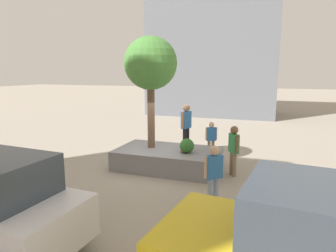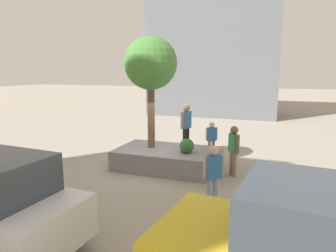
{
  "view_description": "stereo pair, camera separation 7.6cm",
  "coord_description": "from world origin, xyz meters",
  "px_view_note": "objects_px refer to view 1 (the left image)",
  "views": [
    {
      "loc": [
        -4.14,
        10.1,
        3.65
      ],
      "look_at": [
        -0.47,
        -0.29,
        1.64
      ],
      "focal_mm": 32.08,
      "sensor_mm": 36.0,
      "label": 1
    },
    {
      "loc": [
        -4.21,
        10.08,
        3.65
      ],
      "look_at": [
        -0.47,
        -0.29,
        1.64
      ],
      "focal_mm": 32.08,
      "sensor_mm": 36.0,
      "label": 2
    }
  ],
  "objects_px": {
    "plaza_tree": "(151,64)",
    "bystander_watching": "(211,137)",
    "passerby_with_bag": "(234,147)",
    "skateboarder": "(186,124)",
    "pedestrian_crossing": "(214,172)",
    "planter_ledge": "(168,159)",
    "skateboard": "(186,149)"
  },
  "relations": [
    {
      "from": "skateboard",
      "to": "skateboarder",
      "type": "relative_size",
      "value": 0.49
    },
    {
      "from": "plaza_tree",
      "to": "skateboard",
      "type": "distance_m",
      "value": 3.42
    },
    {
      "from": "skateboarder",
      "to": "passerby_with_bag",
      "type": "xyz_separation_m",
      "value": [
        -1.74,
        0.01,
        -0.74
      ]
    },
    {
      "from": "pedestrian_crossing",
      "to": "planter_ledge",
      "type": "bearing_deg",
      "value": -50.25
    },
    {
      "from": "skateboarder",
      "to": "skateboard",
      "type": "bearing_deg",
      "value": 90.0
    },
    {
      "from": "planter_ledge",
      "to": "bystander_watching",
      "type": "height_order",
      "value": "bystander_watching"
    },
    {
      "from": "planter_ledge",
      "to": "bystander_watching",
      "type": "distance_m",
      "value": 2.47
    },
    {
      "from": "planter_ledge",
      "to": "passerby_with_bag",
      "type": "relative_size",
      "value": 2.15
    },
    {
      "from": "passerby_with_bag",
      "to": "pedestrian_crossing",
      "type": "bearing_deg",
      "value": 86.26
    },
    {
      "from": "planter_ledge",
      "to": "skateboard",
      "type": "bearing_deg",
      "value": -178.81
    },
    {
      "from": "passerby_with_bag",
      "to": "bystander_watching",
      "type": "bearing_deg",
      "value": -59.82
    },
    {
      "from": "bystander_watching",
      "to": "skateboard",
      "type": "bearing_deg",
      "value": 75.5
    },
    {
      "from": "plaza_tree",
      "to": "passerby_with_bag",
      "type": "distance_m",
      "value": 4.28
    },
    {
      "from": "plaza_tree",
      "to": "passerby_with_bag",
      "type": "xyz_separation_m",
      "value": [
        -3.17,
        0.1,
        -2.87
      ]
    },
    {
      "from": "bystander_watching",
      "to": "pedestrian_crossing",
      "type": "relative_size",
      "value": 0.89
    },
    {
      "from": "plaza_tree",
      "to": "bystander_watching",
      "type": "distance_m",
      "value": 4.11
    },
    {
      "from": "plaza_tree",
      "to": "skateboard",
      "type": "bearing_deg",
      "value": 176.73
    },
    {
      "from": "bystander_watching",
      "to": "pedestrian_crossing",
      "type": "bearing_deg",
      "value": 102.12
    },
    {
      "from": "plaza_tree",
      "to": "bystander_watching",
      "type": "xyz_separation_m",
      "value": [
        -1.96,
        -1.99,
        -3.02
      ]
    },
    {
      "from": "plaza_tree",
      "to": "pedestrian_crossing",
      "type": "bearing_deg",
      "value": 136.64
    },
    {
      "from": "planter_ledge",
      "to": "skateboarder",
      "type": "height_order",
      "value": "skateboarder"
    },
    {
      "from": "skateboarder",
      "to": "passerby_with_bag",
      "type": "distance_m",
      "value": 1.9
    },
    {
      "from": "skateboard",
      "to": "skateboarder",
      "type": "distance_m",
      "value": 0.98
    },
    {
      "from": "planter_ledge",
      "to": "plaza_tree",
      "type": "height_order",
      "value": "plaza_tree"
    },
    {
      "from": "skateboarder",
      "to": "pedestrian_crossing",
      "type": "bearing_deg",
      "value": 119.75
    },
    {
      "from": "bystander_watching",
      "to": "pedestrian_crossing",
      "type": "distance_m",
      "value": 4.92
    },
    {
      "from": "skateboard",
      "to": "pedestrian_crossing",
      "type": "xyz_separation_m",
      "value": [
        -1.57,
        2.74,
        0.19
      ]
    },
    {
      "from": "skateboard",
      "to": "skateboarder",
      "type": "bearing_deg",
      "value": -90.0
    },
    {
      "from": "planter_ledge",
      "to": "pedestrian_crossing",
      "type": "height_order",
      "value": "pedestrian_crossing"
    },
    {
      "from": "plaza_tree",
      "to": "skateboarder",
      "type": "bearing_deg",
      "value": 176.73
    },
    {
      "from": "passerby_with_bag",
      "to": "skateboard",
      "type": "bearing_deg",
      "value": -0.48
    },
    {
      "from": "bystander_watching",
      "to": "pedestrian_crossing",
      "type": "xyz_separation_m",
      "value": [
        -1.03,
        4.81,
        0.11
      ]
    }
  ]
}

